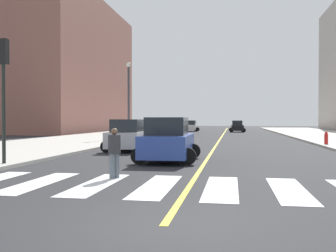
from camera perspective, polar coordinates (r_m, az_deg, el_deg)
name	(u,v)px	position (r m, az deg, el deg)	size (l,w,h in m)	color
ground_plane	(163,226)	(7.00, -0.68, -14.69)	(220.00, 220.00, 0.00)	#28282B
sidewalk_kerb_west	(50,144)	(29.87, -17.11, -2.57)	(10.00, 120.00, 0.15)	#B2ADA3
crosswalk_paint	(189,187)	(10.86, 3.13, -9.02)	(13.50, 4.00, 0.01)	silver
lane_divider_paint	(223,135)	(46.68, 8.11, -1.37)	(0.16, 80.00, 0.01)	yellow
low_rise_brick_west	(58,68)	(64.85, -16.03, 8.25)	(16.00, 32.00, 20.33)	#8C564B
car_white_nearest	(191,126)	(61.87, 3.46, -0.04)	(2.45, 3.93, 1.76)	silver
car_silver_second	(128,136)	(23.25, -5.96, -1.51)	(2.79, 4.34, 1.90)	#B7B7BC
car_black_third	(237,127)	(59.48, 10.23, -0.09)	(2.54, 3.98, 1.76)	black
car_blue_fourth	(168,141)	(17.36, -0.02, -2.21)	(2.83, 4.48, 1.99)	#2D479E
traffic_light_far_corner	(4,76)	(16.66, -23.22, 6.81)	(0.36, 0.41, 4.93)	black
pedestrian_crossing	(114,151)	(12.43, -7.97, -3.66)	(0.40, 0.40, 1.62)	slate
fire_hydrant	(326,138)	(29.43, 22.43, -1.67)	(0.26, 0.26, 0.89)	red
street_lamp	(129,93)	(36.39, -5.87, 4.86)	(0.44, 0.44, 7.12)	#38383D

